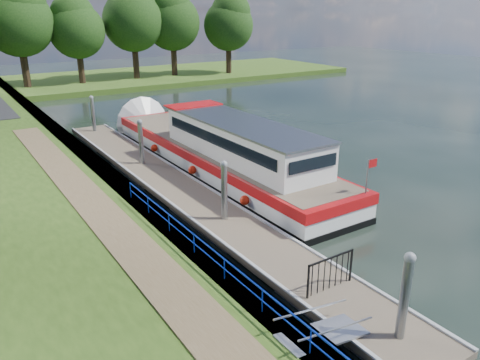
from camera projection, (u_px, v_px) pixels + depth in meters
ground at (383, 338)px, 13.10m from camera, size 160.00×160.00×0.00m
bank_edge at (114, 185)px, 23.44m from camera, size 1.10×90.00×0.78m
far_bank at (128, 78)px, 60.02m from camera, size 60.00×18.00×0.60m
footpath at (128, 241)px, 16.85m from camera, size 1.60×40.00×0.05m
blue_fence at (242, 278)px, 13.59m from camera, size 0.04×18.04×0.72m
pontoon at (178, 191)px, 23.25m from camera, size 2.50×30.00×0.56m
mooring_piles at (176, 170)px, 22.87m from camera, size 0.30×27.30×3.55m
gangway at (323, 334)px, 12.33m from camera, size 2.58×1.00×0.92m
gate_panel at (331, 268)px, 14.43m from camera, size 1.85×0.05×1.15m
barge at (213, 150)px, 26.84m from camera, size 4.36×21.15×4.78m
horizon_trees at (6, 17)px, 47.78m from camera, size 54.38×10.03×12.87m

